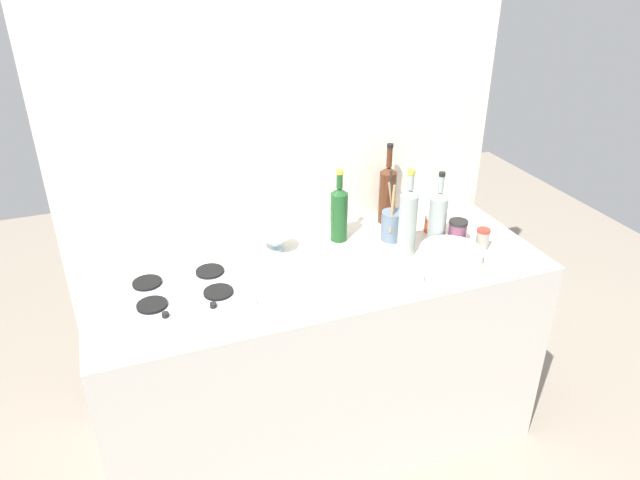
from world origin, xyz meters
The scene contains 15 objects.
ground_plane centered at (0.00, 0.00, 0.00)m, with size 6.00×6.00×0.00m, color gray.
counter_block centered at (0.00, 0.00, 0.45)m, with size 1.80×0.70×0.90m, color beige.
backsplash_panel centered at (0.00, 0.38, 1.12)m, with size 1.90×0.06×2.25m, color beige.
stovetop_hob centered at (-0.54, -0.01, 0.91)m, with size 0.47×0.34×0.04m.
plate_stack centered at (0.51, -0.14, 0.93)m, with size 0.25×0.25×0.05m.
wine_bottle_leftmost centered at (0.37, -0.02, 1.05)m, with size 0.07×0.07×0.36m.
wine_bottle_mid_left centered at (0.42, 0.28, 1.04)m, with size 0.08×0.08×0.37m.
wine_bottle_mid_right centered at (0.54, 0.03, 1.02)m, with size 0.08×0.08×0.31m.
wine_bottle_rightmost centered at (0.16, 0.19, 1.03)m, with size 0.07×0.07×0.32m.
mixing_bowl centered at (-0.12, 0.19, 0.94)m, with size 0.15×0.15×0.07m.
butter_dish centered at (0.24, -0.22, 0.93)m, with size 0.16×0.09×0.05m, color white.
utensil_crock centered at (0.37, 0.11, 0.97)m, with size 0.09×0.09×0.32m.
condiment_jar_front centered at (0.56, 0.11, 0.94)m, with size 0.07×0.07×0.08m.
condiment_jar_rear centered at (0.69, -0.09, 0.95)m, with size 0.06×0.06×0.09m.
condiment_jar_spare centered at (0.61, -0.02, 0.95)m, with size 0.08×0.08×0.10m.
Camera 1 is at (-0.71, -1.90, 2.10)m, focal length 33.44 mm.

